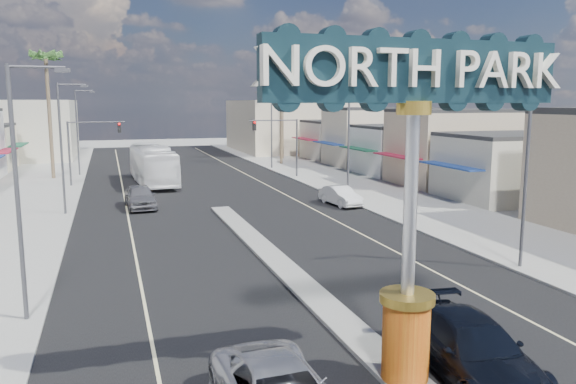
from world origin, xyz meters
TOP-DOWN VIEW (x-y plane):
  - ground at (0.00, 30.00)m, footprint 160.00×160.00m
  - road at (0.00, 30.00)m, footprint 20.00×120.00m
  - median_island at (0.00, 14.00)m, footprint 1.30×30.00m
  - sidewalk_left at (-14.00, 30.00)m, footprint 8.00×120.00m
  - sidewalk_right at (14.00, 30.00)m, footprint 8.00×120.00m
  - storefront_row_right at (24.00, 43.00)m, footprint 12.00×42.00m
  - backdrop_far_right at (22.00, 75.00)m, footprint 20.00×20.00m
  - gateway_sign at (0.00, 1.98)m, footprint 8.20×1.50m
  - traffic_signal_left at (-9.18, 43.99)m, footprint 5.09×0.45m
  - traffic_signal_right at (9.18, 43.99)m, footprint 5.09×0.45m
  - streetlight_l_near at (-10.43, 10.00)m, footprint 2.03×0.22m
  - streetlight_l_mid at (-10.43, 30.00)m, footprint 2.03×0.22m
  - streetlight_l_far at (-10.43, 52.00)m, footprint 2.03×0.22m
  - streetlight_r_near at (10.43, 10.00)m, footprint 2.03×0.22m
  - streetlight_r_mid at (10.43, 30.00)m, footprint 2.03×0.22m
  - streetlight_r_far at (10.43, 52.00)m, footprint 2.03×0.22m
  - palm_left_far at (-13.00, 50.00)m, footprint 2.60×2.60m
  - palm_right_mid at (13.00, 56.00)m, footprint 2.60×2.60m
  - palm_right_far at (15.00, 62.00)m, footprint 2.60×2.60m
  - suv_right at (2.00, 1.77)m, footprint 3.00×6.03m
  - car_parked_left at (-5.50, 31.15)m, footprint 2.33×5.18m
  - car_parked_right at (9.00, 27.72)m, footprint 2.05×4.52m
  - city_bus at (-3.61, 43.78)m, footprint 3.73×13.16m

SIDE VIEW (x-z plane):
  - ground at x=0.00m, z-range 0.00..0.00m
  - road at x=0.00m, z-range 0.00..0.01m
  - sidewalk_left at x=-14.00m, z-range 0.00..0.12m
  - sidewalk_right at x=14.00m, z-range 0.00..0.12m
  - median_island at x=0.00m, z-range 0.00..0.16m
  - car_parked_right at x=9.00m, z-range 0.00..1.44m
  - suv_right at x=2.00m, z-range 0.00..1.68m
  - car_parked_left at x=-5.50m, z-range 0.00..1.73m
  - city_bus at x=-3.61m, z-range 0.00..3.63m
  - storefront_row_right at x=24.00m, z-range 0.00..6.00m
  - backdrop_far_right at x=22.00m, z-range 0.00..8.00m
  - traffic_signal_left at x=-9.18m, z-range 1.27..7.27m
  - traffic_signal_right at x=9.18m, z-range 1.27..7.27m
  - streetlight_l_near at x=-10.43m, z-range 0.57..9.57m
  - streetlight_l_mid at x=-10.43m, z-range 0.57..9.57m
  - streetlight_l_far at x=-10.43m, z-range 0.57..9.57m
  - streetlight_r_near at x=10.43m, z-range 0.57..9.57m
  - streetlight_r_mid at x=10.43m, z-range 0.57..9.57m
  - streetlight_r_far at x=10.43m, z-range 0.57..9.57m
  - gateway_sign at x=0.00m, z-range 1.35..10.50m
  - palm_right_mid at x=13.00m, z-range 4.55..16.65m
  - palm_left_far at x=-13.00m, z-range 4.95..18.05m
  - palm_right_far at x=15.00m, z-range 5.34..19.44m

